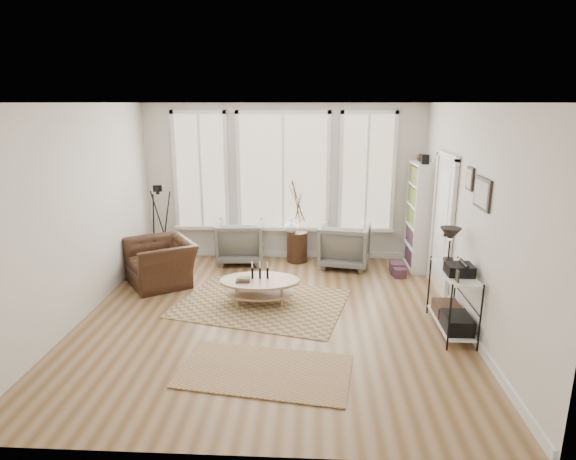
# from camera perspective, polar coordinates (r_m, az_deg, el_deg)

# --- Properties ---
(room) EXTENTS (5.50, 5.54, 2.90)m
(room) POSITION_cam_1_polar(r_m,az_deg,el_deg) (6.40, -1.88, 1.53)
(room) COLOR #916F4C
(room) RESTS_ON ground
(bay_window) EXTENTS (4.14, 0.12, 2.24)m
(bay_window) POSITION_cam_1_polar(r_m,az_deg,el_deg) (9.00, -0.57, 6.61)
(bay_window) COLOR #C9B183
(bay_window) RESTS_ON ground
(door) EXTENTS (0.09, 1.06, 2.22)m
(door) POSITION_cam_1_polar(r_m,az_deg,el_deg) (7.80, 17.88, 0.96)
(door) COLOR silver
(door) RESTS_ON ground
(bookcase) EXTENTS (0.31, 0.85, 2.06)m
(bookcase) POSITION_cam_1_polar(r_m,az_deg,el_deg) (8.82, 15.23, 1.61)
(bookcase) COLOR white
(bookcase) RESTS_ON ground
(low_shelf) EXTENTS (0.38, 1.08, 1.30)m
(low_shelf) POSITION_cam_1_polar(r_m,az_deg,el_deg) (6.60, 18.97, -7.20)
(low_shelf) COLOR white
(low_shelf) RESTS_ON ground
(wall_art) EXTENTS (0.04, 0.88, 0.44)m
(wall_art) POSITION_cam_1_polar(r_m,az_deg,el_deg) (6.33, 21.67, 4.50)
(wall_art) COLOR black
(wall_art) RESTS_ON ground
(rug_main) EXTENTS (2.74, 2.31, 0.01)m
(rug_main) POSITION_cam_1_polar(r_m,az_deg,el_deg) (7.27, -3.12, -8.63)
(rug_main) COLOR brown
(rug_main) RESTS_ON ground
(rug_runner) EXTENTS (2.00, 1.29, 0.01)m
(rug_runner) POSITION_cam_1_polar(r_m,az_deg,el_deg) (5.58, -2.70, -16.32)
(rug_runner) COLOR brown
(rug_runner) RESTS_ON ground
(coffee_table) EXTENTS (1.21, 0.80, 0.54)m
(coffee_table) POSITION_cam_1_polar(r_m,az_deg,el_deg) (7.17, -3.42, -6.51)
(coffee_table) COLOR tan
(coffee_table) RESTS_ON ground
(armchair_left) EXTENTS (0.91, 0.93, 0.79)m
(armchair_left) POSITION_cam_1_polar(r_m,az_deg,el_deg) (9.02, -5.68, -1.32)
(armchair_left) COLOR slate
(armchair_left) RESTS_ON ground
(armchair_right) EXTENTS (1.01, 1.03, 0.80)m
(armchair_right) POSITION_cam_1_polar(r_m,az_deg,el_deg) (8.79, 6.74, -1.76)
(armchair_right) COLOR slate
(armchair_right) RESTS_ON ground
(side_table) EXTENTS (0.38, 0.38, 1.60)m
(side_table) POSITION_cam_1_polar(r_m,az_deg,el_deg) (8.89, 1.10, 1.00)
(side_table) COLOR #392014
(side_table) RESTS_ON ground
(vase) EXTENTS (0.29, 0.29, 0.25)m
(vase) POSITION_cam_1_polar(r_m,az_deg,el_deg) (8.89, 0.40, 0.52)
(vase) COLOR silver
(vase) RESTS_ON side_table
(accent_chair) EXTENTS (1.46, 1.42, 0.72)m
(accent_chair) POSITION_cam_1_polar(r_m,az_deg,el_deg) (8.20, -14.83, -3.70)
(accent_chair) COLOR #392014
(accent_chair) RESTS_ON ground
(tripod_camera) EXTENTS (0.53, 0.53, 1.51)m
(tripod_camera) POSITION_cam_1_polar(r_m,az_deg,el_deg) (8.87, -14.88, -0.03)
(tripod_camera) COLOR black
(tripod_camera) RESTS_ON ground
(book_stack_near) EXTENTS (0.24, 0.30, 0.19)m
(book_stack_near) POSITION_cam_1_polar(r_m,az_deg,el_deg) (8.67, 12.80, -4.38)
(book_stack_near) COLOR maroon
(book_stack_near) RESTS_ON ground
(book_stack_far) EXTENTS (0.24, 0.28, 0.16)m
(book_stack_far) POSITION_cam_1_polar(r_m,az_deg,el_deg) (8.50, 12.99, -4.89)
(book_stack_far) COLOR maroon
(book_stack_far) RESTS_ON ground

